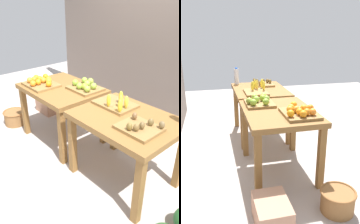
% 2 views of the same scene
% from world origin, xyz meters
% --- Properties ---
extents(ground_plane, '(8.00, 8.00, 0.00)m').
position_xyz_m(ground_plane, '(0.00, 0.00, 0.00)').
color(ground_plane, '#B0A69F').
extents(back_wall, '(4.40, 0.12, 3.00)m').
position_xyz_m(back_wall, '(0.00, 1.35, 1.50)').
color(back_wall, '#706259').
rests_on(back_wall, ground_plane).
extents(display_table_left, '(1.04, 0.80, 0.78)m').
position_xyz_m(display_table_left, '(-0.56, 0.00, 0.66)').
color(display_table_left, brown).
rests_on(display_table_left, ground_plane).
extents(display_table_right, '(1.04, 0.80, 0.78)m').
position_xyz_m(display_table_right, '(0.56, 0.00, 0.66)').
color(display_table_right, brown).
rests_on(display_table_right, ground_plane).
extents(orange_bin, '(0.44, 0.37, 0.11)m').
position_xyz_m(orange_bin, '(-0.79, -0.17, 0.82)').
color(orange_bin, olive).
rests_on(orange_bin, display_table_left).
extents(apple_bin, '(0.40, 0.35, 0.11)m').
position_xyz_m(apple_bin, '(-0.28, 0.18, 0.82)').
color(apple_bin, olive).
rests_on(apple_bin, display_table_left).
extents(banana_crate, '(0.44, 0.32, 0.17)m').
position_xyz_m(banana_crate, '(0.32, 0.10, 0.81)').
color(banana_crate, olive).
rests_on(banana_crate, display_table_right).
extents(kiwi_bin, '(0.36, 0.32, 0.10)m').
position_xyz_m(kiwi_bin, '(0.79, -0.10, 0.80)').
color(kiwi_bin, olive).
rests_on(kiwi_bin, display_table_right).
extents(wicker_basket, '(0.34, 0.34, 0.22)m').
position_xyz_m(wicker_basket, '(-1.40, -0.35, 0.12)').
color(wicker_basket, olive).
rests_on(wicker_basket, ground_plane).
extents(cardboard_produce_box, '(0.40, 0.30, 0.25)m').
position_xyz_m(cardboard_produce_box, '(-1.43, 0.30, 0.12)').
color(cardboard_produce_box, tan).
rests_on(cardboard_produce_box, ground_plane).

